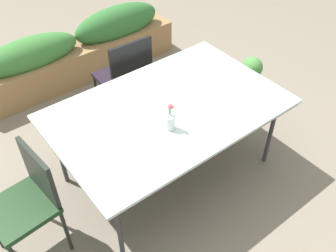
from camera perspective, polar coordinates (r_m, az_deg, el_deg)
ground_plane at (r=3.41m, az=0.75°, el=-7.26°), size 12.00×12.00×0.00m
dining_table at (r=2.95m, az=-0.00°, el=2.25°), size 1.80×1.16×0.73m
chair_far_side at (r=3.68m, az=-6.38°, el=7.68°), size 0.47×0.47×0.92m
chair_end_left at (r=2.73m, az=-20.32°, el=-10.28°), size 0.45×0.45×0.90m
flower_vase at (r=2.69m, az=0.33°, el=1.01°), size 0.07×0.07×0.22m
planter_box at (r=4.49m, az=-13.29°, el=10.92°), size 2.41×0.39×0.71m
potted_plant at (r=4.22m, az=12.35°, el=7.39°), size 0.23×0.23×0.46m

